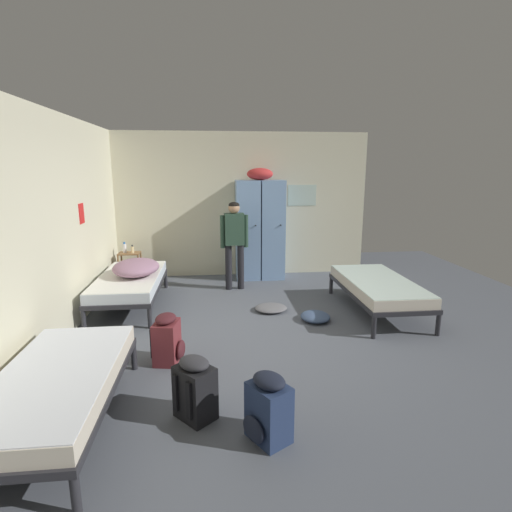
# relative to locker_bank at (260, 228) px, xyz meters

# --- Properties ---
(ground_plane) EXTENTS (9.43, 9.43, 0.00)m
(ground_plane) POSITION_rel_locker_bank_xyz_m (-0.32, -2.67, -0.97)
(ground_plane) COLOR #565B66
(room_backdrop) EXTENTS (4.86, 5.95, 2.73)m
(room_backdrop) POSITION_rel_locker_bank_xyz_m (-1.64, -1.32, 0.40)
(room_backdrop) COLOR beige
(room_backdrop) RESTS_ON ground_plane
(locker_bank) EXTENTS (0.90, 0.55, 2.07)m
(locker_bank) POSITION_rel_locker_bank_xyz_m (0.00, 0.00, 0.00)
(locker_bank) COLOR #7A9ECC
(locker_bank) RESTS_ON ground_plane
(shelf_unit) EXTENTS (0.38, 0.30, 0.57)m
(shelf_unit) POSITION_rel_locker_bank_xyz_m (-2.40, -0.14, -0.62)
(shelf_unit) COLOR brown
(shelf_unit) RESTS_ON ground_plane
(bed_right) EXTENTS (0.90, 1.90, 0.49)m
(bed_right) POSITION_rel_locker_bank_xyz_m (1.50, -2.05, -0.59)
(bed_right) COLOR #28282D
(bed_right) RESTS_ON ground_plane
(bed_left_rear) EXTENTS (0.90, 1.90, 0.49)m
(bed_left_rear) POSITION_rel_locker_bank_xyz_m (-2.15, -1.43, -0.59)
(bed_left_rear) COLOR #28282D
(bed_left_rear) RESTS_ON ground_plane
(bed_left_front) EXTENTS (0.90, 1.90, 0.49)m
(bed_left_front) POSITION_rel_locker_bank_xyz_m (-2.15, -4.37, -0.59)
(bed_left_front) COLOR #28282D
(bed_left_front) RESTS_ON ground_plane
(bedding_heap) EXTENTS (0.68, 0.84, 0.24)m
(bedding_heap) POSITION_rel_locker_bank_xyz_m (-2.04, -1.43, -0.36)
(bedding_heap) COLOR gray
(bedding_heap) RESTS_ON bed_left_rear
(person_traveler) EXTENTS (0.48, 0.21, 1.51)m
(person_traveler) POSITION_rel_locker_bank_xyz_m (-0.52, -0.70, -0.06)
(person_traveler) COLOR black
(person_traveler) RESTS_ON ground_plane
(water_bottle) EXTENTS (0.07, 0.07, 0.19)m
(water_bottle) POSITION_rel_locker_bank_xyz_m (-2.48, -0.12, -0.31)
(water_bottle) COLOR white
(water_bottle) RESTS_ON shelf_unit
(lotion_bottle) EXTENTS (0.05, 0.05, 0.15)m
(lotion_bottle) POSITION_rel_locker_bank_xyz_m (-2.33, -0.18, -0.33)
(lotion_bottle) COLOR beige
(lotion_bottle) RESTS_ON shelf_unit
(backpack_black) EXTENTS (0.42, 0.42, 0.55)m
(backpack_black) POSITION_rel_locker_bank_xyz_m (-1.04, -4.36, -0.71)
(backpack_black) COLOR black
(backpack_black) RESTS_ON ground_plane
(backpack_navy) EXTENTS (0.41, 0.40, 0.55)m
(backpack_navy) POSITION_rel_locker_bank_xyz_m (-0.48, -4.71, -0.71)
(backpack_navy) COLOR navy
(backpack_navy) RESTS_ON ground_plane
(backpack_maroon) EXTENTS (0.37, 0.36, 0.55)m
(backpack_maroon) POSITION_rel_locker_bank_xyz_m (-1.38, -3.33, -0.71)
(backpack_maroon) COLOR maroon
(backpack_maroon) RESTS_ON ground_plane
(clothes_pile_denim) EXTENTS (0.40, 0.44, 0.12)m
(clothes_pile_denim) POSITION_rel_locker_bank_xyz_m (0.51, -2.31, -0.91)
(clothes_pile_denim) COLOR #42567A
(clothes_pile_denim) RESTS_ON ground_plane
(clothes_pile_grey) EXTENTS (0.47, 0.43, 0.08)m
(clothes_pile_grey) POSITION_rel_locker_bank_xyz_m (-0.05, -1.86, -0.93)
(clothes_pile_grey) COLOR slate
(clothes_pile_grey) RESTS_ON ground_plane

